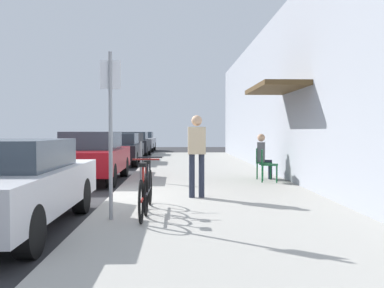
{
  "coord_description": "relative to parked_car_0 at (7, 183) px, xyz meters",
  "views": [
    {
      "loc": [
        1.43,
        -8.86,
        1.5
      ],
      "look_at": [
        2.02,
        7.81,
        0.98
      ],
      "focal_mm": 39.78,
      "sensor_mm": 36.0,
      "label": 1
    }
  ],
  "objects": [
    {
      "name": "ground_plane",
      "position": [
        1.1,
        2.45,
        -0.72
      ],
      "size": [
        60.0,
        60.0,
        0.0
      ],
      "primitive_type": "plane",
      "color": "#2D2D30"
    },
    {
      "name": "sidewalk_slab",
      "position": [
        3.35,
        4.45,
        -0.66
      ],
      "size": [
        4.5,
        32.0,
        0.12
      ],
      "primitive_type": "cube",
      "color": "#9E9B93",
      "rests_on": "ground_plane"
    },
    {
      "name": "building_facade",
      "position": [
        5.74,
        4.45,
        1.85
      ],
      "size": [
        1.4,
        32.0,
        5.13
      ],
      "color": "#999EA8",
      "rests_on": "ground_plane"
    },
    {
      "name": "parked_car_0",
      "position": [
        0.0,
        0.0,
        0.0
      ],
      "size": [
        1.8,
        4.4,
        1.37
      ],
      "color": "#B7B7BC",
      "rests_on": "ground_plane"
    },
    {
      "name": "parked_car_1",
      "position": [
        0.0,
        6.24,
        0.04
      ],
      "size": [
        1.8,
        4.4,
        1.47
      ],
      "color": "maroon",
      "rests_on": "ground_plane"
    },
    {
      "name": "parked_car_2",
      "position": [
        0.0,
        12.46,
        0.0
      ],
      "size": [
        1.8,
        4.4,
        1.39
      ],
      "color": "black",
      "rests_on": "ground_plane"
    },
    {
      "name": "parked_car_3",
      "position": [
        0.0,
        18.56,
        0.03
      ],
      "size": [
        1.8,
        4.4,
        1.43
      ],
      "color": "black",
      "rests_on": "ground_plane"
    },
    {
      "name": "parked_car_4",
      "position": [
        -0.0,
        24.53,
        0.02
      ],
      "size": [
        1.8,
        4.4,
        1.42
      ],
      "color": "silver",
      "rests_on": "ground_plane"
    },
    {
      "name": "parking_meter",
      "position": [
        1.55,
        5.16,
        0.17
      ],
      "size": [
        0.12,
        0.1,
        1.32
      ],
      "color": "slate",
      "rests_on": "sidewalk_slab"
    },
    {
      "name": "street_sign",
      "position": [
        1.5,
        0.22,
        0.92
      ],
      "size": [
        0.32,
        0.06,
        2.6
      ],
      "color": "gray",
      "rests_on": "sidewalk_slab"
    },
    {
      "name": "bicycle_0",
      "position": [
        2.0,
        0.41,
        -0.24
      ],
      "size": [
        0.46,
        1.71,
        0.9
      ],
      "color": "black",
      "rests_on": "sidewalk_slab"
    },
    {
      "name": "bicycle_1",
      "position": [
        2.03,
        0.96,
        -0.24
      ],
      "size": [
        0.46,
        1.71,
        0.9
      ],
      "color": "black",
      "rests_on": "sidewalk_slab"
    },
    {
      "name": "cafe_chair_0",
      "position": [
        4.95,
        4.95,
        -0.09
      ],
      "size": [
        0.53,
        0.53,
        0.87
      ],
      "color": "#14592D",
      "rests_on": "sidewalk_slab"
    },
    {
      "name": "cafe_chair_1",
      "position": [
        4.95,
        5.72,
        -0.09
      ],
      "size": [
        0.52,
        0.52,
        0.87
      ],
      "color": "#14592D",
      "rests_on": "sidewalk_slab"
    },
    {
      "name": "seated_patron_1",
      "position": [
        5.01,
        5.71,
        0.1
      ],
      "size": [
        0.48,
        0.43,
        1.29
      ],
      "color": "#232838",
      "rests_on": "sidewalk_slab"
    },
    {
      "name": "pedestrian_standing",
      "position": [
        2.94,
        2.33,
        0.4
      ],
      "size": [
        0.36,
        0.22,
        1.7
      ],
      "color": "#232838",
      "rests_on": "sidewalk_slab"
    }
  ]
}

